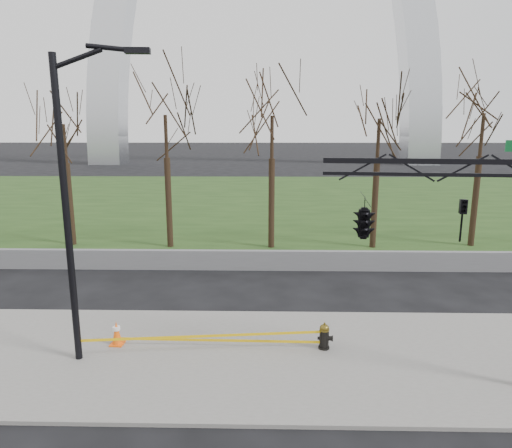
{
  "coord_description": "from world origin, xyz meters",
  "views": [
    {
      "loc": [
        0.55,
        -11.24,
        6.15
      ],
      "look_at": [
        0.27,
        2.0,
        3.38
      ],
      "focal_mm": 31.0,
      "sensor_mm": 36.0,
      "label": 1
    }
  ],
  "objects_px": {
    "fire_hydrant": "(325,337)",
    "traffic_signal_mast": "(397,219)",
    "street_light": "(74,191)",
    "traffic_cone": "(117,333)"
  },
  "relations": [
    {
      "from": "fire_hydrant",
      "to": "traffic_signal_mast",
      "type": "xyz_separation_m",
      "value": [
        1.4,
        -1.42,
        3.69
      ]
    },
    {
      "from": "street_light",
      "to": "traffic_signal_mast",
      "type": "distance_m",
      "value": 7.99
    },
    {
      "from": "traffic_cone",
      "to": "street_light",
      "type": "xyz_separation_m",
      "value": [
        -0.56,
        -0.79,
        4.24
      ]
    },
    {
      "from": "traffic_cone",
      "to": "traffic_signal_mast",
      "type": "distance_m",
      "value": 8.39
    },
    {
      "from": "street_light",
      "to": "traffic_signal_mast",
      "type": "xyz_separation_m",
      "value": [
        7.94,
        -0.74,
        -0.55
      ]
    },
    {
      "from": "fire_hydrant",
      "to": "traffic_signal_mast",
      "type": "bearing_deg",
      "value": -35.42
    },
    {
      "from": "fire_hydrant",
      "to": "traffic_signal_mast",
      "type": "relative_size",
      "value": 0.13
    },
    {
      "from": "street_light",
      "to": "traffic_cone",
      "type": "bearing_deg",
      "value": 50.24
    },
    {
      "from": "traffic_cone",
      "to": "street_light",
      "type": "height_order",
      "value": "street_light"
    },
    {
      "from": "traffic_cone",
      "to": "street_light",
      "type": "relative_size",
      "value": 0.09
    }
  ]
}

